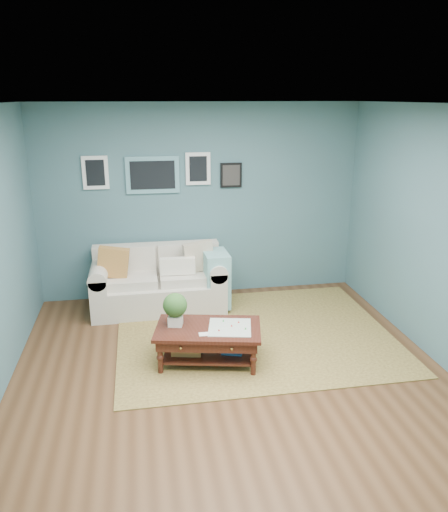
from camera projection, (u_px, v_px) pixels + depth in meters
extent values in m
plane|color=brown|center=(234.00, 382.00, 5.06)|extent=(5.00, 5.00, 0.00)
plane|color=white|center=(236.00, 104.00, 4.23)|extent=(5.00, 5.00, 0.00)
cube|color=#406066|center=(201.00, 202.00, 6.99)|extent=(4.50, 0.02, 2.70)
cube|color=#406066|center=(339.00, 417.00, 2.30)|extent=(4.50, 0.02, 2.70)
cube|color=#5D939C|center=(153.00, 175.00, 6.74)|extent=(0.72, 0.03, 0.50)
cube|color=black|center=(153.00, 175.00, 6.72)|extent=(0.60, 0.01, 0.38)
cube|color=white|center=(95.00, 173.00, 6.60)|extent=(0.34, 0.03, 0.44)
cube|color=white|center=(198.00, 169.00, 6.82)|extent=(0.34, 0.03, 0.44)
cube|color=black|center=(231.00, 175.00, 6.93)|extent=(0.30, 0.03, 0.34)
cube|color=brown|center=(254.00, 334.00, 6.06)|extent=(3.26, 2.61, 0.01)
cube|color=beige|center=(159.00, 295.00, 6.76)|extent=(1.31, 0.81, 0.39)
cube|color=beige|center=(157.00, 259.00, 6.93)|extent=(1.72, 0.20, 0.44)
cube|color=beige|center=(101.00, 292.00, 6.61)|extent=(0.22, 0.81, 0.57)
cube|color=beige|center=(215.00, 285.00, 6.86)|extent=(0.22, 0.81, 0.57)
cylinder|color=beige|center=(99.00, 272.00, 6.52)|extent=(0.24, 0.81, 0.24)
cylinder|color=beige|center=(215.00, 266.00, 6.77)|extent=(0.24, 0.81, 0.24)
cube|color=beige|center=(132.00, 281.00, 6.57)|extent=(0.66, 0.52, 0.12)
cube|color=beige|center=(185.00, 277.00, 6.69)|extent=(0.66, 0.52, 0.12)
cube|color=beige|center=(131.00, 258.00, 6.75)|extent=(0.66, 0.11, 0.33)
cube|color=beige|center=(182.00, 256.00, 6.86)|extent=(0.66, 0.11, 0.33)
cube|color=#B56026|center=(113.00, 262.00, 6.46)|extent=(0.45, 0.16, 0.44)
cube|color=beige|center=(199.00, 256.00, 6.71)|extent=(0.44, 0.17, 0.43)
cube|color=silver|center=(178.00, 266.00, 6.58)|extent=(0.46, 0.11, 0.22)
cube|color=#8BC5C7|center=(216.00, 279.00, 6.71)|extent=(0.31, 0.51, 0.74)
cube|color=#34120A|center=(208.00, 329.00, 5.31)|extent=(1.22, 0.87, 0.04)
cube|color=#34120A|center=(208.00, 335.00, 5.34)|extent=(1.14, 0.78, 0.11)
cube|color=#34120A|center=(208.00, 354.00, 5.40)|extent=(1.03, 0.67, 0.02)
sphere|color=gold|center=(181.00, 348.00, 5.06)|extent=(0.03, 0.03, 0.03)
sphere|color=gold|center=(232.00, 349.00, 5.04)|extent=(0.03, 0.03, 0.03)
cylinder|color=#34120A|center=(160.00, 357.00, 5.16)|extent=(0.06, 0.06, 0.38)
cylinder|color=#34120A|center=(253.00, 359.00, 5.12)|extent=(0.06, 0.06, 0.38)
cylinder|color=#34120A|center=(167.00, 335.00, 5.63)|extent=(0.06, 0.06, 0.38)
cylinder|color=#34120A|center=(253.00, 337.00, 5.60)|extent=(0.06, 0.06, 0.38)
cube|color=silver|center=(176.00, 320.00, 5.35)|extent=(0.18, 0.18, 0.11)
sphere|color=#23511D|center=(175.00, 305.00, 5.29)|extent=(0.26, 0.26, 0.26)
cube|color=beige|center=(230.00, 327.00, 5.30)|extent=(0.53, 0.53, 0.01)
cube|color=#A87042|center=(187.00, 345.00, 5.38)|extent=(0.36, 0.28, 0.19)
cube|color=#255894|center=(232.00, 348.00, 5.39)|extent=(0.25, 0.21, 0.10)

